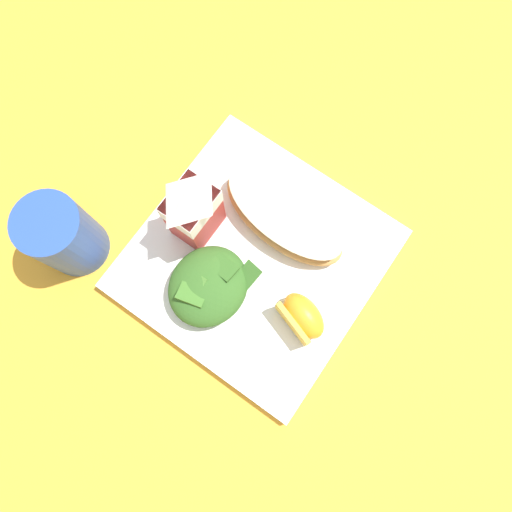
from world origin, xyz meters
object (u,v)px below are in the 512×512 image
cheesy_pizza_bread (283,214)px  milk_carton (193,209)px  drinking_blue_cup (64,236)px  green_salad_pile (208,286)px  orange_wedge_front (302,317)px  white_plate (256,259)px

cheesy_pizza_bread → milk_carton: size_ratio=1.60×
milk_carton → drinking_blue_cup: bearing=134.2°
drinking_blue_cup → green_salad_pile: bearing=-73.5°
cheesy_pizza_bread → orange_wedge_front: orange_wedge_front is taller
cheesy_pizza_bread → drinking_blue_cup: bearing=132.2°
green_salad_pile → orange_wedge_front: bearing=-73.2°
green_salad_pile → drinking_blue_cup: size_ratio=0.96×
green_salad_pile → orange_wedge_front: size_ratio=1.49×
white_plate → drinking_blue_cup: bearing=120.5°
milk_carton → orange_wedge_front: milk_carton is taller
milk_carton → orange_wedge_front: (-0.02, -0.17, -0.04)m
white_plate → drinking_blue_cup: (-0.11, 0.19, 0.04)m
green_salad_pile → cheesy_pizza_bread: bearing=-10.0°
orange_wedge_front → drinking_blue_cup: 0.29m
milk_carton → drinking_blue_cup: size_ratio=1.04×
white_plate → cheesy_pizza_bread: cheesy_pizza_bread is taller
green_salad_pile → drinking_blue_cup: (-0.05, 0.17, 0.02)m
cheesy_pizza_bread → milk_carton: 0.11m
cheesy_pizza_bread → white_plate: bearing=-178.3°
cheesy_pizza_bread → orange_wedge_front: size_ratio=2.58×
cheesy_pizza_bread → green_salad_pile: 0.13m
orange_wedge_front → milk_carton: bearing=81.9°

